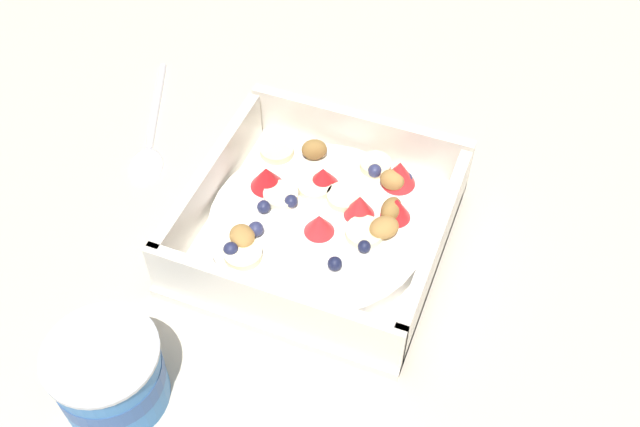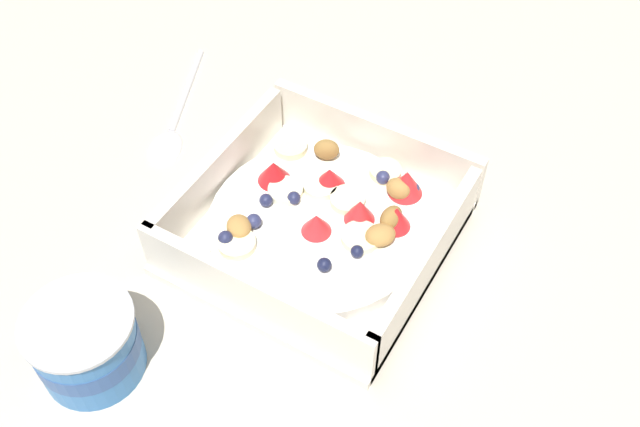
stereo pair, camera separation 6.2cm
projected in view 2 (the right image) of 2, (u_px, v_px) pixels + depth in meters
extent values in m
plane|color=beige|center=(330.00, 245.00, 0.64)|extent=(2.40, 2.40, 0.00)
cube|color=white|center=(320.00, 232.00, 0.64)|extent=(0.21, 0.21, 0.01)
cube|color=white|center=(375.00, 143.00, 0.68)|extent=(0.21, 0.01, 0.06)
cube|color=white|center=(255.00, 301.00, 0.57)|extent=(0.21, 0.01, 0.06)
cube|color=white|center=(428.00, 263.00, 0.59)|extent=(0.01, 0.19, 0.06)
cube|color=white|center=(223.00, 171.00, 0.65)|extent=(0.01, 0.19, 0.06)
cylinder|color=white|center=(320.00, 223.00, 0.63)|extent=(0.18, 0.18, 0.02)
cylinder|color=#F4EAB7|center=(237.00, 244.00, 0.60)|extent=(0.04, 0.04, 0.01)
cylinder|color=beige|center=(385.00, 171.00, 0.65)|extent=(0.03, 0.03, 0.01)
cylinder|color=#F7EFC6|center=(320.00, 186.00, 0.64)|extent=(0.03, 0.03, 0.01)
cylinder|color=beige|center=(291.00, 147.00, 0.67)|extent=(0.04, 0.04, 0.01)
cylinder|color=#F7EFC6|center=(285.00, 191.00, 0.64)|extent=(0.03, 0.03, 0.01)
cylinder|color=#F4EAB7|center=(350.00, 201.00, 0.63)|extent=(0.04, 0.04, 0.01)
cylinder|color=#F4EAB7|center=(362.00, 235.00, 0.61)|extent=(0.04, 0.04, 0.01)
cone|color=red|center=(330.00, 178.00, 0.64)|extent=(0.03, 0.03, 0.02)
cone|color=red|center=(396.00, 217.00, 0.61)|extent=(0.03, 0.03, 0.02)
cone|color=red|center=(274.00, 171.00, 0.64)|extent=(0.03, 0.03, 0.02)
cone|color=red|center=(316.00, 223.00, 0.61)|extent=(0.03, 0.03, 0.02)
cone|color=red|center=(360.00, 210.00, 0.61)|extent=(0.04, 0.04, 0.02)
cone|color=red|center=(406.00, 182.00, 0.63)|extent=(0.04, 0.04, 0.03)
sphere|color=#23284C|center=(226.00, 238.00, 0.60)|extent=(0.01, 0.01, 0.01)
sphere|color=#23284C|center=(266.00, 200.00, 0.63)|extent=(0.01, 0.01, 0.01)
sphere|color=navy|center=(414.00, 188.00, 0.64)|extent=(0.01, 0.01, 0.01)
sphere|color=navy|center=(254.00, 221.00, 0.61)|extent=(0.01, 0.01, 0.01)
sphere|color=#23284C|center=(294.00, 198.00, 0.63)|extent=(0.01, 0.01, 0.01)
sphere|color=#191E3D|center=(324.00, 265.00, 0.58)|extent=(0.01, 0.01, 0.01)
sphere|color=#191E3D|center=(357.00, 252.00, 0.59)|extent=(0.01, 0.01, 0.01)
sphere|color=navy|center=(383.00, 177.00, 0.64)|extent=(0.01, 0.01, 0.01)
sphere|color=#191E3D|center=(321.00, 150.00, 0.67)|extent=(0.01, 0.01, 0.01)
ellipsoid|color=olive|center=(391.00, 218.00, 0.61)|extent=(0.02, 0.02, 0.02)
ellipsoid|color=#AD7F42|center=(380.00, 235.00, 0.60)|extent=(0.03, 0.03, 0.02)
ellipsoid|color=olive|center=(326.00, 150.00, 0.66)|extent=(0.03, 0.02, 0.02)
ellipsoid|color=#AD7F42|center=(239.00, 227.00, 0.61)|extent=(0.03, 0.03, 0.01)
ellipsoid|color=#AD7F42|center=(398.00, 189.00, 0.63)|extent=(0.02, 0.02, 0.02)
ellipsoid|color=silver|center=(165.00, 145.00, 0.71)|extent=(0.05, 0.06, 0.01)
cylinder|color=silver|center=(187.00, 87.00, 0.76)|extent=(0.06, 0.12, 0.01)
cylinder|color=#3370B7|center=(87.00, 345.00, 0.54)|extent=(0.08, 0.08, 0.06)
cylinder|color=#2D5193|center=(86.00, 343.00, 0.54)|extent=(0.08, 0.08, 0.02)
cylinder|color=#B7BCC6|center=(76.00, 322.00, 0.52)|extent=(0.08, 0.08, 0.00)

